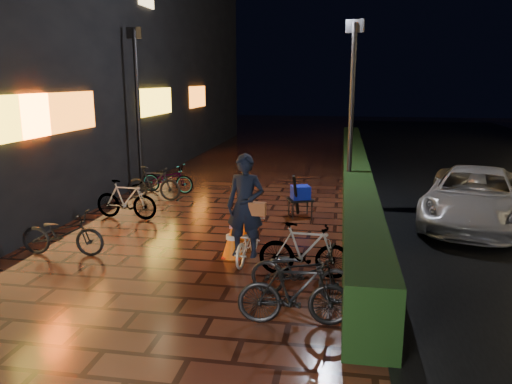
% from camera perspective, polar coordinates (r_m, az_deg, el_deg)
% --- Properties ---
extents(ground, '(80.00, 80.00, 0.00)m').
position_cam_1_polar(ground, '(8.68, -10.40, -10.07)').
color(ground, '#381911').
rests_on(ground, ground).
extents(hedge, '(0.70, 20.00, 1.00)m').
position_cam_1_polar(hedge, '(15.75, 11.23, 2.12)').
color(hedge, black).
rests_on(hedge, ground).
extents(van, '(3.37, 5.10, 1.30)m').
position_cam_1_polar(van, '(12.72, 23.76, -0.51)').
color(van, '#AAA9AE').
rests_on(van, ground).
extents(storefront_block, '(12.09, 22.00, 9.00)m').
position_cam_1_polar(storefront_block, '(22.68, -24.07, 14.61)').
color(storefront_block, black).
rests_on(storefront_block, ground).
extents(lamp_post_hedge, '(0.45, 0.21, 4.77)m').
position_cam_1_polar(lamp_post_hedge, '(13.03, 10.86, 9.39)').
color(lamp_post_hedge, black).
rests_on(lamp_post_hedge, ground).
extents(lamp_post_sf, '(0.46, 0.13, 4.79)m').
position_cam_1_polar(lamp_post_sf, '(15.22, -13.35, 9.76)').
color(lamp_post_sf, black).
rests_on(lamp_post_sf, ground).
extents(cyclist, '(0.75, 1.46, 2.04)m').
position_cam_1_polar(cyclist, '(9.23, -1.12, -3.49)').
color(cyclist, white).
rests_on(cyclist, ground).
extents(traffic_barrier, '(0.48, 1.63, 0.66)m').
position_cam_1_polar(traffic_barrier, '(10.15, -1.77, -4.51)').
color(traffic_barrier, '#FF650D').
rests_on(traffic_barrier, ground).
extents(cart_assembly, '(0.73, 0.78, 1.12)m').
position_cam_1_polar(cart_assembly, '(12.32, 5.06, -0.26)').
color(cart_assembly, black).
rests_on(cart_assembly, ground).
extents(parked_bikes_storefront, '(1.82, 6.28, 0.96)m').
position_cam_1_polar(parked_bikes_storefront, '(13.04, -13.85, -0.41)').
color(parked_bikes_storefront, black).
rests_on(parked_bikes_storefront, ground).
extents(parked_bikes_hedge, '(1.71, 2.33, 0.96)m').
position_cam_1_polar(parked_bikes_hedge, '(7.82, 5.15, -8.87)').
color(parked_bikes_hedge, black).
rests_on(parked_bikes_hedge, ground).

